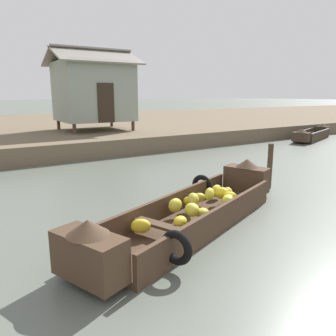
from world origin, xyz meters
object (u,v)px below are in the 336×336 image
Objects in this scene: banana_boat at (194,211)px; stilt_house_mid_left at (93,90)px; fishing_skiff_distant at (312,135)px; mooring_post at (270,166)px.

stilt_house_mid_left is (2.32, 11.44, 2.36)m from banana_boat.
banana_boat reaches higher than fishing_skiff_distant.
banana_boat is 1.22× the size of fishing_skiff_distant.
mooring_post reaches higher than banana_boat.
mooring_post is (-9.70, -5.36, 0.32)m from fishing_skiff_distant.
fishing_skiff_distant is 3.71× the size of mooring_post.
fishing_skiff_distant is at bearing 28.93° from mooring_post.
fishing_skiff_distant is 1.11× the size of stilt_house_mid_left.
stilt_house_mid_left reaches higher than fishing_skiff_distant.
fishing_skiff_distant is 11.08m from mooring_post.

